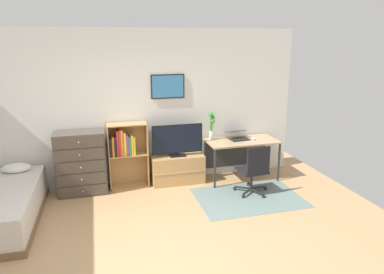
% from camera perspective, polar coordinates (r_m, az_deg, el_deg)
% --- Properties ---
extents(ground_plane, '(7.20, 7.20, 0.00)m').
position_cam_1_polar(ground_plane, '(4.52, -6.23, -18.56)').
color(ground_plane, tan).
extents(wall_back_with_posters, '(6.12, 0.09, 2.70)m').
position_cam_1_polar(wall_back_with_posters, '(6.27, -10.12, 4.50)').
color(wall_back_with_posters, silver).
rests_on(wall_back_with_posters, ground_plane).
extents(area_rug, '(1.70, 1.20, 0.01)m').
position_cam_1_polar(area_rug, '(6.00, 9.06, -9.54)').
color(area_rug, slate).
rests_on(area_rug, ground_plane).
extents(dresser, '(0.80, 0.46, 1.06)m').
position_cam_1_polar(dresser, '(6.20, -17.32, -4.00)').
color(dresser, '#4C4238').
rests_on(dresser, ground_plane).
extents(bookshelf, '(0.67, 0.30, 1.14)m').
position_cam_1_polar(bookshelf, '(6.22, -10.65, -2.02)').
color(bookshelf, tan).
rests_on(bookshelf, ground_plane).
extents(tv_stand, '(0.94, 0.41, 0.51)m').
position_cam_1_polar(tv_stand, '(6.44, -2.33, -5.14)').
color(tv_stand, tan).
rests_on(tv_stand, ground_plane).
extents(television, '(0.90, 0.16, 0.57)m').
position_cam_1_polar(television, '(6.25, -2.34, -0.55)').
color(television, black).
rests_on(television, tv_stand).
extents(desk, '(1.28, 0.65, 0.74)m').
position_cam_1_polar(desk, '(6.64, 7.68, -1.39)').
color(desk, tan).
rests_on(desk, ground_plane).
extents(office_chair, '(0.57, 0.58, 0.86)m').
position_cam_1_polar(office_chair, '(5.96, 10.00, -5.02)').
color(office_chair, '#232326').
rests_on(office_chair, ground_plane).
extents(laptop, '(0.40, 0.42, 0.15)m').
position_cam_1_polar(laptop, '(6.60, 7.31, 0.24)').
color(laptop, black).
rests_on(laptop, desk).
extents(computer_mouse, '(0.06, 0.10, 0.03)m').
position_cam_1_polar(computer_mouse, '(6.61, 9.85, -0.25)').
color(computer_mouse, silver).
rests_on(computer_mouse, desk).
extents(bamboo_vase, '(0.11, 0.11, 0.52)m').
position_cam_1_polar(bamboo_vase, '(6.45, 3.19, 1.93)').
color(bamboo_vase, silver).
rests_on(bamboo_vase, desk).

